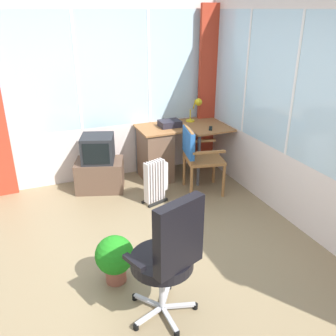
{
  "coord_description": "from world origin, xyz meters",
  "views": [
    {
      "loc": [
        -0.73,
        -2.7,
        2.34
      ],
      "look_at": [
        0.64,
        0.69,
        0.74
      ],
      "focal_mm": 39.06,
      "sensor_mm": 36.0,
      "label": 1
    }
  ],
  "objects": [
    {
      "name": "tv_remote",
      "position": [
        1.68,
        1.66,
        0.79
      ],
      "size": [
        0.11,
        0.15,
        0.02
      ],
      "primitive_type": "cube",
      "rotation": [
        0.0,
        0.0,
        -0.53
      ],
      "color": "black",
      "rests_on": "desk"
    },
    {
      "name": "ground",
      "position": [
        0.0,
        0.0,
        -0.03
      ],
      "size": [
        5.05,
        5.64,
        0.06
      ],
      "primitive_type": "cube",
      "color": "#857252"
    },
    {
      "name": "paper_tray",
      "position": [
        1.2,
        1.99,
        0.82
      ],
      "size": [
        0.31,
        0.24,
        0.09
      ],
      "primitive_type": "cube",
      "rotation": [
        0.0,
        0.0,
        0.02
      ],
      "color": "#25222C",
      "rests_on": "desk"
    },
    {
      "name": "wooden_armchair",
      "position": [
        1.31,
        1.37,
        0.59
      ],
      "size": [
        0.57,
        0.57,
        0.92
      ],
      "color": "#996436",
      "rests_on": "ground"
    },
    {
      "name": "north_window_panel",
      "position": [
        -0.0,
        2.35,
        1.26
      ],
      "size": [
        4.05,
        0.07,
        2.51
      ],
      "color": "silver",
      "rests_on": "ground"
    },
    {
      "name": "tv_on_stand",
      "position": [
        0.12,
        1.93,
        0.35
      ],
      "size": [
        0.75,
        0.62,
        0.79
      ],
      "color": "brown",
      "rests_on": "ground"
    },
    {
      "name": "desk",
      "position": [
        1.02,
        1.99,
        0.42
      ],
      "size": [
        1.27,
        0.82,
        0.77
      ],
      "color": "#966136",
      "rests_on": "ground"
    },
    {
      "name": "east_window_panel",
      "position": [
        2.06,
        0.0,
        1.26
      ],
      "size": [
        0.07,
        4.64,
        2.51
      ],
      "color": "silver",
      "rests_on": "ground"
    },
    {
      "name": "potted_plant",
      "position": [
        -0.16,
        0.0,
        0.27
      ],
      "size": [
        0.36,
        0.36,
        0.47
      ],
      "color": "#964F3D",
      "rests_on": "ground"
    },
    {
      "name": "office_chair",
      "position": [
        0.13,
        -0.6,
        0.65
      ],
      "size": [
        0.63,
        0.56,
        1.12
      ],
      "color": "#B7B7BF",
      "rests_on": "ground"
    },
    {
      "name": "curtain_corner",
      "position": [
        1.93,
        2.22,
        1.21
      ],
      "size": [
        0.33,
        0.09,
        2.41
      ],
      "primitive_type": "cube",
      "rotation": [
        0.0,
        0.0,
        -0.08
      ],
      "color": "#B63722",
      "rests_on": "ground"
    },
    {
      "name": "desk_lamp",
      "position": [
        1.66,
        2.08,
        1.0
      ],
      "size": [
        0.24,
        0.2,
        0.36
      ],
      "color": "yellow",
      "rests_on": "desk"
    },
    {
      "name": "space_heater",
      "position": [
        0.72,
        1.29,
        0.29
      ],
      "size": [
        0.37,
        0.26,
        0.58
      ],
      "color": "silver",
      "rests_on": "ground"
    }
  ]
}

